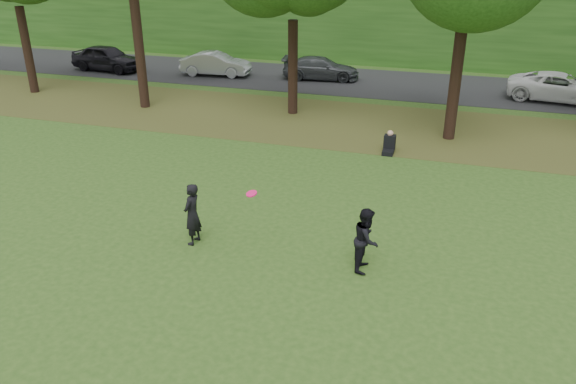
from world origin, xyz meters
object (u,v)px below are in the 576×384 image
Objects in this scene: player_left at (192,214)px; frisbee at (252,194)px; seated_person at (389,144)px; player_right at (366,239)px.

frisbee reaches higher than player_left.
frisbee is at bearing -104.91° from seated_person.
frisbee is (-2.79, -0.18, 0.88)m from player_right.
player_left reaches higher than player_right.
player_right is (4.47, 0.09, -0.04)m from player_left.
player_right reaches higher than seated_person.
player_right is at bearing 94.78° from player_left.
player_left is 4.47m from player_right.
seated_person is (2.17, 8.51, -1.36)m from frisbee.
frisbee is at bearing 90.58° from player_left.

